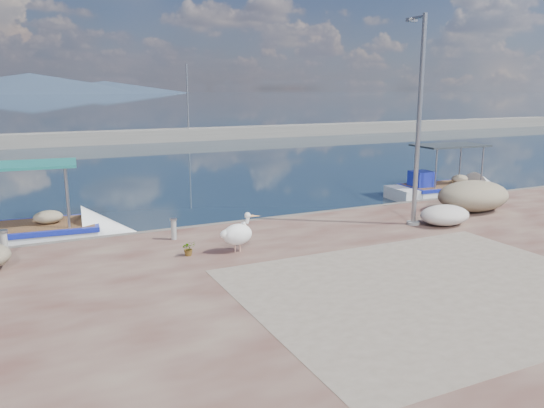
{
  "coord_description": "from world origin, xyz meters",
  "views": [
    {
      "loc": [
        -7.56,
        -12.01,
        5.13
      ],
      "look_at": [
        0.0,
        3.8,
        1.3
      ],
      "focal_mm": 35.0,
      "sensor_mm": 36.0,
      "label": 1
    }
  ],
  "objects": [
    {
      "name": "boat_right",
      "position": [
        10.93,
        7.11,
        0.23
      ],
      "size": [
        6.24,
        2.44,
        2.94
      ],
      "rotation": [
        0.0,
        0.0,
        -0.07
      ],
      "color": "white",
      "rests_on": "ground"
    },
    {
      "name": "bollard_far",
      "position": [
        -8.19,
        3.98,
        0.93
      ],
      "size": [
        0.26,
        0.26,
        0.8
      ],
      "color": "gray",
      "rests_on": "quay"
    },
    {
      "name": "mountains",
      "position": [
        4.39,
        650.0,
        9.51
      ],
      "size": [
        370.0,
        280.0,
        22.0
      ],
      "color": "#28384C",
      "rests_on": "ground"
    },
    {
      "name": "quay",
      "position": [
        0.0,
        -6.0,
        0.25
      ],
      "size": [
        44.0,
        22.0,
        0.5
      ],
      "primitive_type": "cube",
      "color": "#49231F",
      "rests_on": "ground"
    },
    {
      "name": "bollard_near",
      "position": [
        -3.44,
        3.73,
        0.87
      ],
      "size": [
        0.22,
        0.22,
        0.68
      ],
      "color": "gray",
      "rests_on": "quay"
    },
    {
      "name": "boat_left",
      "position": [
        -7.75,
        7.01,
        0.25
      ],
      "size": [
        6.8,
        2.76,
        3.19
      ],
      "rotation": [
        0.0,
        0.0,
        -0.09
      ],
      "color": "white",
      "rests_on": "ground"
    },
    {
      "name": "pelican",
      "position": [
        -2.1,
        1.67,
        1.04
      ],
      "size": [
        1.19,
        0.6,
        1.15
      ],
      "rotation": [
        0.0,
        0.0,
        -0.07
      ],
      "color": "tan",
      "rests_on": "quay"
    },
    {
      "name": "net_pile_d",
      "position": [
        5.52,
        1.48,
        0.84
      ],
      "size": [
        1.83,
        1.37,
        0.69
      ],
      "primitive_type": "ellipsoid",
      "color": "silver",
      "rests_on": "quay"
    },
    {
      "name": "ground",
      "position": [
        0.0,
        0.0,
        0.0
      ],
      "size": [
        1400.0,
        1400.0,
        0.0
      ],
      "primitive_type": "plane",
      "color": "#162635",
      "rests_on": "ground"
    },
    {
      "name": "quay_patch",
      "position": [
        1.0,
        -3.0,
        0.5
      ],
      "size": [
        9.0,
        7.0,
        0.01
      ],
      "primitive_type": "cube",
      "color": "gray",
      "rests_on": "quay"
    },
    {
      "name": "potted_plant",
      "position": [
        -3.49,
        1.95,
        0.71
      ],
      "size": [
        0.39,
        0.33,
        0.42
      ],
      "primitive_type": "imported",
      "rotation": [
        0.0,
        0.0,
        0.01
      ],
      "color": "#33722D",
      "rests_on": "quay"
    },
    {
      "name": "breakwater",
      "position": [
        -0.0,
        40.0,
        0.6
      ],
      "size": [
        120.0,
        2.2,
        7.5
      ],
      "color": "gray",
      "rests_on": "ground"
    },
    {
      "name": "net_pile_c",
      "position": [
        8.05,
        2.67,
        1.09
      ],
      "size": [
        2.99,
        2.13,
        1.17
      ],
      "primitive_type": "ellipsoid",
      "color": "tan",
      "rests_on": "quay"
    },
    {
      "name": "lamp_post",
      "position": [
        4.59,
        2.02,
        3.8
      ],
      "size": [
        0.44,
        0.96,
        7.0
      ],
      "color": "gray",
      "rests_on": "quay"
    }
  ]
}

